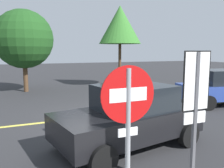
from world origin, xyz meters
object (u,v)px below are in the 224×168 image
(tree_left_verge, at_px, (120,25))
(speed_limit_sign, at_px, (196,97))
(stop_sign, at_px, (128,122))
(tree_centre_verge, at_px, (24,39))
(car_black_behind_van, at_px, (130,116))

(tree_left_verge, bearing_deg, speed_limit_sign, -108.76)
(stop_sign, relative_size, tree_centre_verge, 0.47)
(stop_sign, xyz_separation_m, speed_limit_sign, (1.41, 0.33, 0.17))
(tree_left_verge, distance_m, tree_centre_verge, 6.44)
(stop_sign, xyz_separation_m, tree_centre_verge, (-0.75, 12.76, 1.61))
(speed_limit_sign, xyz_separation_m, car_black_behind_van, (-0.00, 2.40, -0.95))
(speed_limit_sign, bearing_deg, car_black_behind_van, 90.12)
(tree_left_verge, relative_size, tree_centre_verge, 1.13)
(speed_limit_sign, height_order, tree_left_verge, tree_left_verge)
(car_black_behind_van, height_order, tree_left_verge, tree_left_verge)
(car_black_behind_van, xyz_separation_m, tree_left_verge, (4.20, 9.95, 3.49))
(tree_left_verge, bearing_deg, tree_centre_verge, 179.28)
(car_black_behind_van, relative_size, tree_left_verge, 0.73)
(tree_left_verge, bearing_deg, car_black_behind_van, -112.89)
(tree_left_verge, bearing_deg, stop_sign, -113.83)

